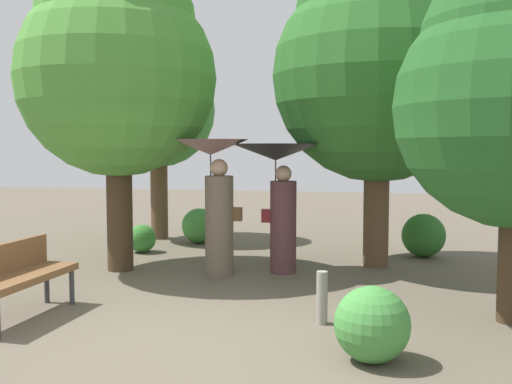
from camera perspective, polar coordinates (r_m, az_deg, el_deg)
name	(u,v)px	position (r m, az deg, el deg)	size (l,w,h in m)	color
ground_plane	(179,344)	(5.78, -7.55, -14.63)	(40.00, 40.00, 0.00)	brown
person_left	(215,184)	(8.55, -4.06, 0.76)	(1.12, 1.12, 2.01)	#6B5B4C
person_right	(278,177)	(8.69, 2.20, 1.50)	(1.34, 1.34, 1.94)	#563338
park_bench	(17,273)	(6.92, -22.43, -7.38)	(0.54, 1.51, 0.83)	#38383D
tree_near_left	(117,61)	(9.18, -13.51, 12.39)	(2.99, 2.99, 4.91)	#42301E
tree_near_right	(378,60)	(9.45, 11.95, 12.61)	(3.32, 3.32, 5.12)	brown
tree_mid_left	(158,100)	(12.20, -9.62, 8.94)	(2.34, 2.34, 4.30)	brown
bush_path_left	(142,238)	(10.68, -11.15, -4.50)	(0.51, 0.51, 0.51)	#387F33
bush_path_right	(372,324)	(5.29, 11.34, -12.65)	(0.67, 0.67, 0.67)	#428C3D
bush_behind_bench	(199,226)	(11.55, -5.61, -3.32)	(0.69, 0.69, 0.69)	#428C3D
bush_far_side	(424,235)	(10.44, 16.16, -4.12)	(0.75, 0.75, 0.75)	#2D6B28
path_marker_post	(322,298)	(6.31, 6.51, -10.29)	(0.12, 0.12, 0.57)	gray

